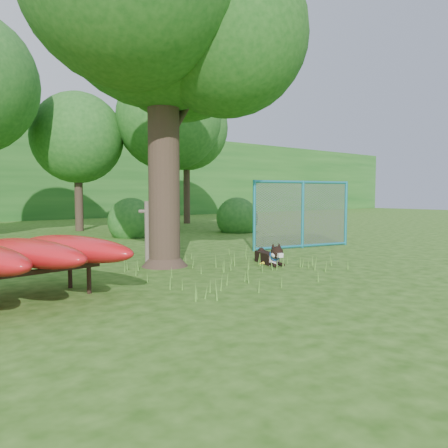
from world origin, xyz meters
TOP-DOWN VIEW (x-y plane):
  - ground at (0.00, 0.00)m, footprint 80.00×80.00m
  - oak_tree at (-0.64, 2.42)m, footprint 6.60×6.08m
  - wooden_post at (-0.86, 2.67)m, footprint 0.40×0.23m
  - kayak_rack at (-4.25, 0.99)m, footprint 3.51×3.12m
  - husky_dog at (1.45, 1.02)m, footprint 0.61×1.17m
  - fence_section at (4.48, 2.63)m, footprint 3.45×0.87m
  - wildflower_clump at (0.58, 0.39)m, footprint 0.10×0.10m
  - bg_tree_c at (1.50, 13.00)m, footprint 4.00×4.00m
  - bg_tree_d at (5.00, 11.00)m, footprint 4.80×4.80m
  - bg_tree_e at (8.00, 14.00)m, footprint 4.60×4.60m
  - shrub_right at (6.50, 8.00)m, footprint 1.80×1.80m
  - shrub_mid at (2.00, 9.00)m, footprint 1.80×1.80m

SIDE VIEW (x-z plane):
  - ground at x=0.00m, z-range 0.00..0.00m
  - shrub_right at x=6.50m, z-range -0.90..0.90m
  - shrub_mid at x=2.00m, z-range -0.90..0.90m
  - wildflower_clump at x=0.58m, z-range 0.07..0.30m
  - husky_dog at x=1.45m, z-range -0.08..0.47m
  - kayak_rack at x=-4.25m, z-range 0.25..1.21m
  - wooden_post at x=-0.86m, z-range 0.04..1.53m
  - fence_section at x=4.48m, z-range -0.68..2.74m
  - bg_tree_c at x=1.50m, z-range 1.05..7.17m
  - bg_tree_d at x=5.00m, z-range 1.33..8.83m
  - bg_tree_e at x=8.00m, z-range 1.46..9.01m
  - oak_tree at x=-0.64m, z-range 1.48..10.35m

